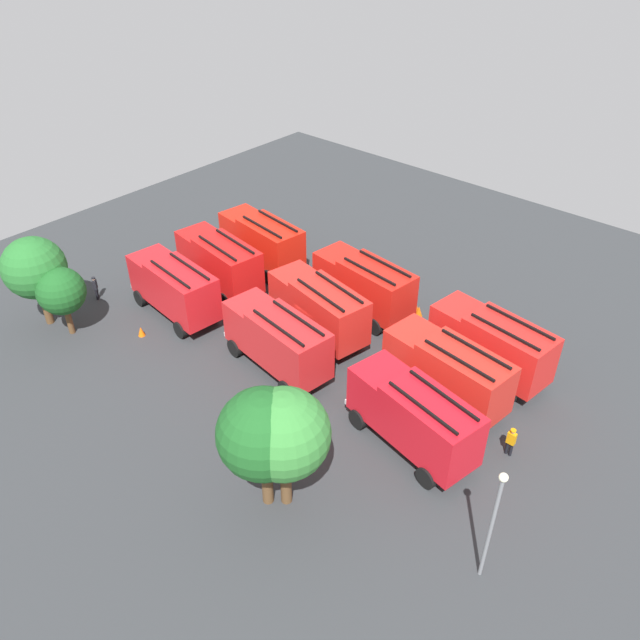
{
  "coord_description": "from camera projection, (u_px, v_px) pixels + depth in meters",
  "views": [
    {
      "loc": [
        -20.62,
        23.39,
        23.43
      ],
      "look_at": [
        0.0,
        0.0,
        1.4
      ],
      "focal_mm": 35.29,
      "sensor_mm": 36.0,
      "label": 1
    }
  ],
  "objects": [
    {
      "name": "fire_truck_0",
      "position": [
        491.0,
        342.0,
        35.1
      ],
      "size": [
        7.45,
        3.49,
        3.88
      ],
      "rotation": [
        0.0,
        0.0,
        -0.13
      ],
      "color": "red",
      "rests_on": "ground"
    },
    {
      "name": "fire_truck_5",
      "position": [
        219.0,
        261.0,
        42.58
      ],
      "size": [
        7.46,
        3.52,
        3.88
      ],
      "rotation": [
        0.0,
        0.0,
        -0.13
      ],
      "color": "red",
      "rests_on": "ground"
    },
    {
      "name": "fire_truck_3",
      "position": [
        447.0,
        370.0,
        33.16
      ],
      "size": [
        7.45,
        3.47,
        3.88
      ],
      "rotation": [
        0.0,
        0.0,
        -0.12
      ],
      "color": "red",
      "rests_on": "ground"
    },
    {
      "name": "fire_truck_7",
      "position": [
        277.0,
        338.0,
        35.41
      ],
      "size": [
        7.45,
        3.49,
        3.88
      ],
      "rotation": [
        0.0,
        0.0,
        -0.13
      ],
      "color": "red",
      "rests_on": "ground"
    },
    {
      "name": "firefighter_2",
      "position": [
        95.0,
        287.0,
        42.15
      ],
      "size": [
        0.47,
        0.46,
        1.66
      ],
      "rotation": [
        0.0,
        0.0,
        4.0
      ],
      "color": "black",
      "rests_on": "ground"
    },
    {
      "name": "firefighter_0",
      "position": [
        452.0,
        318.0,
        39.09
      ],
      "size": [
        0.43,
        0.28,
        1.73
      ],
      "rotation": [
        0.0,
        0.0,
        4.76
      ],
      "color": "black",
      "rests_on": "ground"
    },
    {
      "name": "tree_0",
      "position": [
        284.0,
        434.0,
        26.43
      ],
      "size": [
        4.07,
        4.07,
        6.31
      ],
      "color": "brown",
      "rests_on": "ground"
    },
    {
      "name": "traffic_cone_1",
      "position": [
        416.0,
        308.0,
        41.15
      ],
      "size": [
        0.46,
        0.46,
        0.65
      ],
      "primitive_type": "cone",
      "color": "#F2600C",
      "rests_on": "ground"
    },
    {
      "name": "fire_truck_6",
      "position": [
        413.0,
        415.0,
        30.39
      ],
      "size": [
        7.53,
        3.83,
        3.88
      ],
      "rotation": [
        0.0,
        0.0,
        -0.19
      ],
      "color": "red",
      "rests_on": "ground"
    },
    {
      "name": "lamppost",
      "position": [
        493.0,
        518.0,
        23.78
      ],
      "size": [
        0.36,
        0.36,
        6.05
      ],
      "color": "slate",
      "rests_on": "ground"
    },
    {
      "name": "fire_truck_4",
      "position": [
        318.0,
        307.0,
        38.03
      ],
      "size": [
        7.53,
        3.81,
        3.88
      ],
      "rotation": [
        0.0,
        0.0,
        -0.18
      ],
      "color": "red",
      "rests_on": "ground"
    },
    {
      "name": "tree_2",
      "position": [
        61.0,
        291.0,
        37.75
      ],
      "size": [
        2.93,
        2.93,
        4.55
      ],
      "color": "brown",
      "rests_on": "ground"
    },
    {
      "name": "fire_truck_2",
      "position": [
        262.0,
        240.0,
        45.03
      ],
      "size": [
        7.45,
        3.47,
        3.88
      ],
      "rotation": [
        0.0,
        0.0,
        -0.12
      ],
      "color": "red",
      "rests_on": "ground"
    },
    {
      "name": "tree_3",
      "position": [
        34.0,
        268.0,
        38.09
      ],
      "size": [
        3.85,
        3.85,
        5.97
      ],
      "color": "brown",
      "rests_on": "ground"
    },
    {
      "name": "tree_1",
      "position": [
        264.0,
        434.0,
        26.43
      ],
      "size": [
        4.08,
        4.08,
        6.32
      ],
      "color": "brown",
      "rests_on": "ground"
    },
    {
      "name": "ground_plane",
      "position": [
        320.0,
        338.0,
        38.99
      ],
      "size": [
        54.87,
        54.87,
        0.0
      ],
      "primitive_type": "plane",
      "color": "#2D3033"
    },
    {
      "name": "fire_truck_1",
      "position": [
        364.0,
        284.0,
        40.18
      ],
      "size": [
        7.43,
        3.42,
        3.88
      ],
      "rotation": [
        0.0,
        0.0,
        -0.11
      ],
      "color": "red",
      "rests_on": "ground"
    },
    {
      "name": "firefighter_1",
      "position": [
        511.0,
        441.0,
        30.65
      ],
      "size": [
        0.42,
        0.27,
        1.67
      ],
      "rotation": [
        0.0,
        0.0,
        4.72
      ],
      "color": "black",
      "rests_on": "ground"
    },
    {
      "name": "traffic_cone_0",
      "position": [
        141.0,
        331.0,
        39.07
      ],
      "size": [
        0.44,
        0.44,
        0.63
      ],
      "primitive_type": "cone",
      "color": "#F2600C",
      "rests_on": "ground"
    },
    {
      "name": "fire_truck_8",
      "position": [
        174.0,
        286.0,
        39.91
      ],
      "size": [
        7.41,
        3.33,
        3.88
      ],
      "rotation": [
        0.0,
        0.0,
        -0.1
      ],
      "color": "red",
      "rests_on": "ground"
    },
    {
      "name": "traffic_cone_2",
      "position": [
        419.0,
        311.0,
        40.77
      ],
      "size": [
        0.52,
        0.52,
        0.75
      ],
      "primitive_type": "cone",
      "color": "#F2600C",
      "rests_on": "ground"
    }
  ]
}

